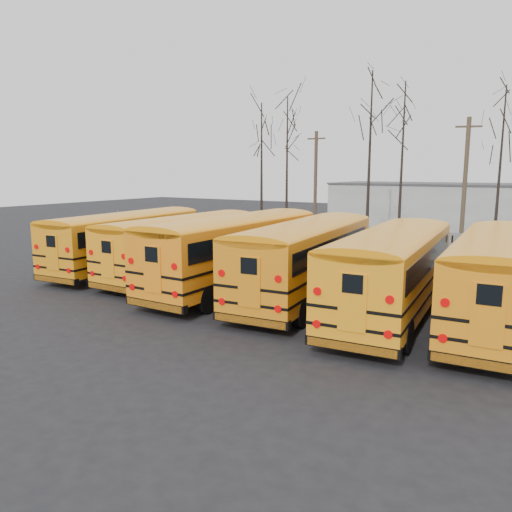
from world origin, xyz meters
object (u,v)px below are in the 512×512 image
Objects in this scene: bus_c at (238,246)px; utility_pole_left at (315,185)px; bus_d at (308,253)px; utility_pole_right at (465,187)px; bus_b at (185,241)px; bus_f at (499,272)px; bus_a at (129,236)px; bus_e at (394,265)px.

bus_c is 1.49× the size of utility_pole_left.
utility_pole_right reaches higher than bus_d.
bus_d is at bearing -118.75° from utility_pole_right.
utility_pole_left is at bearing 154.45° from utility_pole_right.
bus_f is (14.13, -0.56, 0.08)m from bus_b.
bus_a is 0.97× the size of bus_e.
bus_e is at bearing -8.85° from bus_a.
bus_a is 1.41× the size of utility_pole_left.
bus_b is 0.93× the size of bus_c.
bus_f is at bearing 5.61° from bus_e.
bus_e is at bearing -54.24° from utility_pole_left.
bus_f is at bearing -2.92° from bus_b.
bus_f reaches higher than bus_b.
bus_d is at bearing 1.87° from bus_c.
bus_b is at bearing -142.83° from utility_pole_right.
utility_pole_left is at bearing 73.33° from bus_a.
bus_e is at bearing -14.59° from bus_d.
bus_d is at bearing -5.53° from bus_b.
bus_e is (3.73, -0.58, -0.02)m from bus_d.
utility_pole_right is at bearing 86.38° from bus_e.
bus_a is at bearing -150.80° from utility_pole_right.
bus_b is 3.71m from bus_c.
bus_f is at bearing -90.59° from utility_pole_right.
bus_a is 1.02× the size of bus_b.
bus_d is (7.04, -0.60, 0.10)m from bus_b.
bus_f is (3.35, 0.62, 0.00)m from bus_e.
bus_a is 0.95× the size of bus_c.
bus_f is (17.75, -0.33, 0.06)m from bus_a.
bus_d is 1.01× the size of bus_f.
utility_pole_right reaches higher than bus_e.
utility_pole_left is (-0.39, 15.53, 2.34)m from bus_b.
bus_d is 3.78m from bus_e.
utility_pole_left is at bearing 108.99° from bus_d.
bus_a is 0.96× the size of bus_d.
bus_f is 1.45× the size of utility_pole_left.
bus_e is at bearing -3.84° from bus_c.
utility_pole_left is 11.00m from utility_pole_right.
utility_pole_right is (3.40, 14.16, 2.37)m from bus_d.
bus_c is at bearing -11.78° from bus_b.
bus_b is at bearing -1.45° from bus_a.
bus_b is at bearing 168.78° from bus_c.
bus_b is 1.34× the size of utility_pole_right.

